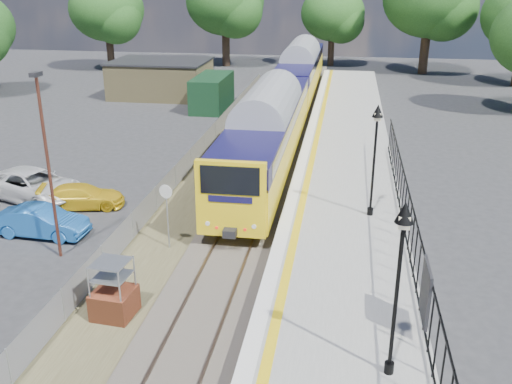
% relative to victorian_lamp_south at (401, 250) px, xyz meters
% --- Properties ---
extents(ground, '(120.00, 120.00, 0.00)m').
position_rel_victorian_lamp_south_xyz_m(ground, '(-5.50, 4.00, -4.30)').
color(ground, '#2D2D30').
rests_on(ground, ground).
extents(track_bed, '(5.90, 80.00, 0.29)m').
position_rel_victorian_lamp_south_xyz_m(track_bed, '(-5.97, 13.67, -4.21)').
color(track_bed, '#473F38').
rests_on(track_bed, ground).
extents(platform, '(5.00, 70.00, 0.90)m').
position_rel_victorian_lamp_south_xyz_m(platform, '(-1.30, 12.00, -3.85)').
color(platform, gray).
rests_on(platform, ground).
extents(platform_edge, '(0.90, 70.00, 0.01)m').
position_rel_victorian_lamp_south_xyz_m(platform_edge, '(-3.36, 12.00, -3.39)').
color(platform_edge, silver).
rests_on(platform_edge, platform).
extents(victorian_lamp_south, '(0.44, 0.44, 4.60)m').
position_rel_victorian_lamp_south_xyz_m(victorian_lamp_south, '(0.00, 0.00, 0.00)').
color(victorian_lamp_south, black).
rests_on(victorian_lamp_south, platform).
extents(victorian_lamp_north, '(0.44, 0.44, 4.60)m').
position_rel_victorian_lamp_south_xyz_m(victorian_lamp_north, '(-0.20, 10.00, 0.00)').
color(victorian_lamp_north, black).
rests_on(victorian_lamp_north, platform).
extents(palisade_fence, '(0.12, 26.00, 2.00)m').
position_rel_victorian_lamp_south_xyz_m(palisade_fence, '(1.05, 6.24, -2.46)').
color(palisade_fence, black).
rests_on(palisade_fence, platform).
extents(wire_fence, '(0.06, 52.00, 1.20)m').
position_rel_victorian_lamp_south_xyz_m(wire_fence, '(-9.70, 16.00, -3.70)').
color(wire_fence, '#999EA3').
rests_on(wire_fence, ground).
extents(outbuilding, '(10.80, 10.10, 3.12)m').
position_rel_victorian_lamp_south_xyz_m(outbuilding, '(-16.41, 35.21, -2.78)').
color(outbuilding, '#908251').
rests_on(outbuilding, ground).
extents(tree_line, '(56.80, 43.80, 11.88)m').
position_rel_victorian_lamp_south_xyz_m(tree_line, '(-4.10, 46.00, 2.31)').
color(tree_line, '#332319').
rests_on(tree_line, ground).
extents(train, '(2.82, 40.83, 3.51)m').
position_rel_victorian_lamp_south_xyz_m(train, '(-5.50, 27.85, -1.96)').
color(train, yellow).
rests_on(train, ground).
extents(brick_plinth, '(1.32, 1.32, 1.96)m').
position_rel_victorian_lamp_south_xyz_m(brick_plinth, '(-8.27, 2.57, -3.35)').
color(brick_plinth, brown).
rests_on(brick_plinth, ground).
extents(speed_sign, '(0.54, 0.16, 2.72)m').
position_rel_victorian_lamp_south_xyz_m(speed_sign, '(-8.00, 7.39, -2.46)').
color(speed_sign, '#999EA3').
rests_on(speed_sign, ground).
extents(carpark_lamp, '(0.25, 0.50, 7.03)m').
position_rel_victorian_lamp_south_xyz_m(carpark_lamp, '(-11.96, 6.17, -0.29)').
color(carpark_lamp, '#472217').
rests_on(carpark_lamp, ground).
extents(car_blue, '(3.90, 1.51, 1.27)m').
position_rel_victorian_lamp_south_xyz_m(car_blue, '(-13.55, 7.76, -3.66)').
color(car_blue, '#1B59A7').
rests_on(car_blue, ground).
extents(car_yellow, '(4.07, 2.43, 1.10)m').
position_rel_victorian_lamp_south_xyz_m(car_yellow, '(-13.22, 10.88, -3.75)').
color(car_yellow, yellow).
rests_on(car_yellow, ground).
extents(car_white, '(5.79, 4.07, 1.47)m').
position_rel_victorian_lamp_south_xyz_m(car_white, '(-15.86, 11.42, -3.56)').
color(car_white, silver).
rests_on(car_white, ground).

